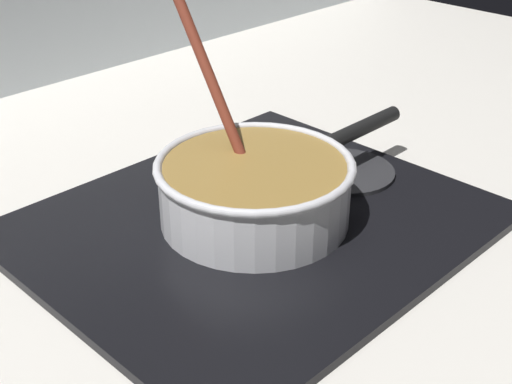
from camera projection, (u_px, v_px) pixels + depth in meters
ground at (326, 279)px, 0.85m from camera, size 2.40×1.60×0.04m
hob_plate at (256, 223)px, 0.91m from camera, size 0.56×0.48×0.01m
burner_ring at (256, 216)px, 0.91m from camera, size 0.17×0.17×0.01m
spare_burner at (344, 171)px, 1.02m from camera, size 0.15×0.15×0.01m
cooking_pan at (257, 187)px, 0.89m from camera, size 0.42×0.30×0.30m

